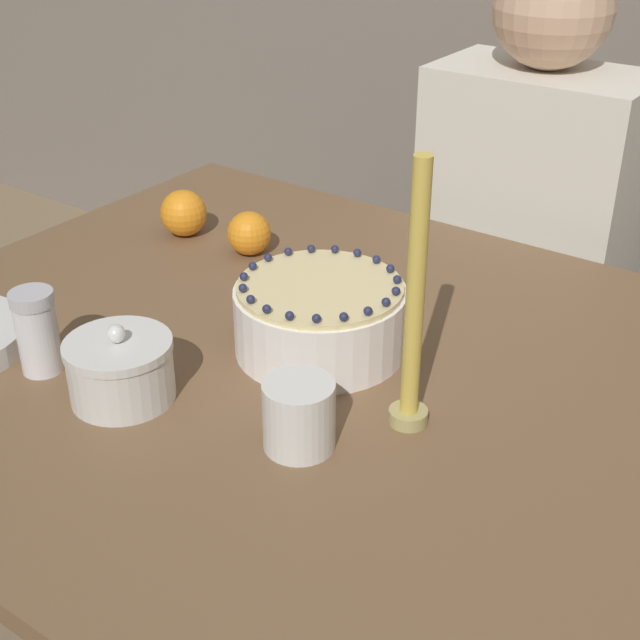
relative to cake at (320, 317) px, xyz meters
name	(u,v)px	position (x,y,z in m)	size (l,w,h in m)	color
dining_table	(300,418)	(-0.02, -0.03, -0.16)	(1.29, 1.07, 0.75)	brown
cake	(320,317)	(0.00, 0.00, 0.00)	(0.24, 0.24, 0.11)	white
sugar_bowl	(121,369)	(-0.14, -0.25, -0.01)	(0.14, 0.14, 0.11)	silver
sugar_shaker	(37,331)	(-0.28, -0.26, 0.01)	(0.06, 0.06, 0.12)	white
candle	(414,320)	(0.19, -0.08, 0.09)	(0.05, 0.05, 0.35)	tan
cup	(299,415)	(0.11, -0.20, -0.01)	(0.09, 0.09, 0.09)	white
orange_fruit_0	(183,213)	(-0.43, 0.19, -0.01)	(0.08, 0.08, 0.08)	orange
orange_fruit_1	(249,233)	(-0.29, 0.19, -0.01)	(0.08, 0.08, 0.08)	orange
person_man_blue_shirt	(519,294)	(0.01, 0.71, -0.26)	(0.40, 0.34, 1.22)	#473D33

